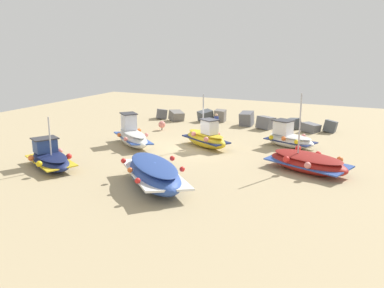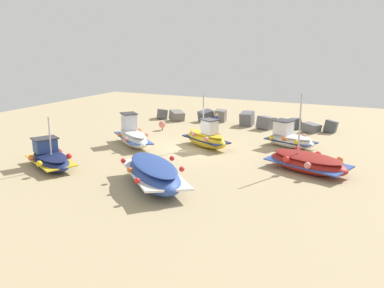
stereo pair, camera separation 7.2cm
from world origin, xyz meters
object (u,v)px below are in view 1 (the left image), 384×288
Objects in this scene: fishing_boat_0 at (154,174)px; fishing_boat_2 at (50,158)px; mooring_buoy_0 at (162,125)px; fishing_boat_3 at (307,162)px; fishing_boat_5 at (206,138)px; fishing_boat_4 at (132,136)px; person_walking at (216,124)px; fishing_boat_1 at (289,138)px.

fishing_boat_2 reaches higher than fishing_boat_0.
fishing_boat_3 is at bearing -25.57° from mooring_buoy_0.
fishing_boat_5 is 5.45× the size of mooring_buoy_0.
fishing_boat_4 is 6.12m from person_walking.
fishing_boat_0 is 7.95m from fishing_boat_5.
fishing_boat_2 is 1.01× the size of fishing_boat_4.
fishing_boat_1 is (3.93, 10.34, -0.08)m from fishing_boat_0.
fishing_boat_1 is 0.85× the size of fishing_boat_2.
fishing_boat_4 is 4.82m from fishing_boat_5.
fishing_boat_3 is 6.88× the size of mooring_buoy_0.
fishing_boat_4 is at bearing 42.90° from fishing_boat_1.
fishing_boat_0 is at bearing -154.10° from fishing_boat_2.
fishing_boat_0 is at bearing -61.97° from mooring_buoy_0.
mooring_buoy_0 is at bearing 175.24° from fishing_boat_5.
fishing_boat_5 reaches higher than fishing_boat_1.
fishing_boat_4 is (-11.40, 0.77, 0.14)m from fishing_boat_3.
fishing_boat_2 is 11.11m from mooring_buoy_0.
fishing_boat_0 is 8.18m from fishing_boat_3.
fishing_boat_0 is 11.01m from person_walking.
fishing_boat_2 is at bearing 117.21° from fishing_boat_4.
fishing_boat_4 is 5.03m from mooring_buoy_0.
fishing_boat_3 reaches higher than fishing_boat_5.
fishing_boat_1 is at bearing -108.64° from fishing_boat_2.
person_walking is at bearing 128.82° from fishing_boat_5.
fishing_boat_0 is 1.48× the size of fishing_boat_1.
fishing_boat_2 is 6.23m from fishing_boat_4.
fishing_boat_5 is 3.09m from person_walking.
fishing_boat_5 is at bearing -33.09° from mooring_buoy_0.
fishing_boat_1 reaches higher than person_walking.
fishing_boat_3 is at bearing -93.82° from fishing_boat_0.
fishing_boat_5 is at bearing -121.47° from fishing_boat_4.
fishing_boat_2 is (-6.64, 0.19, -0.13)m from fishing_boat_0.
fishing_boat_2 is 9.66m from fishing_boat_5.
person_walking is (-1.39, 10.92, 0.33)m from fishing_boat_0.
fishing_boat_2 is (-10.57, -10.16, -0.06)m from fishing_boat_1.
person_walking is at bearing -91.73° from fishing_boat_4.
mooring_buoy_0 is (-4.62, 0.36, -0.54)m from person_walking.
fishing_boat_3 is at bearing 9.16° from fishing_boat_5.
mooring_buoy_0 is at bearing -65.76° from fishing_boat_2.
fishing_boat_4 is 1.09× the size of fishing_boat_5.
fishing_boat_0 is 3.14× the size of person_walking.
fishing_boat_5 is at bearing 52.18° from person_walking.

